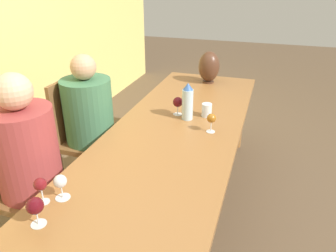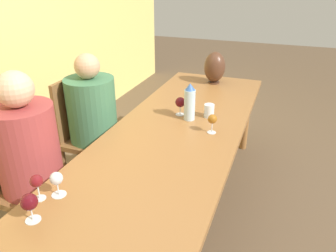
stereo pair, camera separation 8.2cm
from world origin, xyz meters
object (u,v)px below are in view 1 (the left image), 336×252
Objects in this scene: water_tumbler at (207,110)px; wine_glass_3 at (35,207)px; wine_glass_0 at (60,182)px; wine_glass_1 at (178,102)px; wine_glass_2 at (211,119)px; water_bottle at (188,102)px; wine_glass_4 at (40,185)px; chair_far at (83,134)px; person_far at (92,123)px; vase at (209,67)px; chair_near at (23,182)px; person_near at (31,166)px.

water_tumbler is 0.73× the size of wine_glass_3.
wine_glass_0 is 0.94× the size of wine_glass_3.
wine_glass_0 is 1.16m from wine_glass_1.
water_tumbler is at bearing 18.04° from wine_glass_2.
wine_glass_4 is at bearing 160.64° from water_bottle.
wine_glass_4 is at bearing 29.16° from wine_glass_3.
water_bottle reaches higher than wine_glass_0.
water_tumbler is at bearing -79.80° from chair_far.
wine_glass_1 is at bearing -12.03° from wine_glass_0.
person_far is at bearing 23.17° from wine_glass_0.
person_far is at bearing 143.42° from vase.
person_far is at bearing 18.84° from wine_glass_4.
chair_near is 0.16m from person_near.
water_bottle is at bearing -84.20° from chair_far.
chair_near is (-0.63, 1.05, -0.31)m from wine_glass_2.
water_bottle is 0.11m from wine_glass_1.
wine_glass_2 is at bearing -56.68° from person_near.
vase is at bearing -7.86° from wine_glass_3.
water_bottle is 0.26m from wine_glass_2.
wine_glass_3 is 0.14× the size of chair_far.
water_bottle is 2.08× the size of wine_glass_2.
vase reaches higher than wine_glass_1.
water_bottle is 2.08× the size of wine_glass_4.
chair_near is 0.71m from chair_far.
water_bottle reaches higher than wine_glass_4.
wine_glass_1 is at bearing 57.58° from water_bottle.
chair_far reaches higher than wine_glass_2.
vase is 0.26× the size of person_far.
wine_glass_0 is at bearing -152.56° from chair_far.
vase is at bearing -25.90° from chair_near.
wine_glass_0 is 1.07m from wine_glass_2.
wine_glass_2 is 0.97× the size of wine_glass_3.
water_tumbler is 0.26m from wine_glass_2.
wine_glass_4 is (-2.03, 0.37, -0.06)m from vase.
wine_glass_3 is 0.12× the size of person_far.
wine_glass_0 is 0.97× the size of wine_glass_2.
wine_glass_3 is 0.15m from wine_glass_4.
person_near reaches higher than chair_near.
chair_far reaches higher than wine_glass_4.
chair_near is (0.34, 0.45, -0.31)m from wine_glass_4.
person_near is (0.47, 0.43, -0.17)m from wine_glass_3.
chair_far is (1.05, 0.45, -0.31)m from wine_glass_4.
water_tumbler is at bearing -78.78° from person_far.
water_bottle is 2.76× the size of water_tumbler.
wine_glass_2 is 0.11× the size of person_near.
water_bottle is 0.24× the size of person_far.
water_bottle is 0.29× the size of chair_near.
water_bottle is at bearing -43.72° from person_near.
water_tumbler is 0.08× the size of person_near.
wine_glass_2 is at bearing -93.95° from chair_far.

